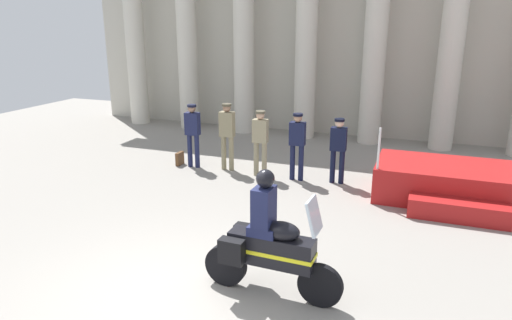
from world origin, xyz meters
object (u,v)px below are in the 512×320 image
object	(u,v)px
reviewing_stand	(457,185)
officer_in_row_3	(297,141)
motorcycle_with_rider	(267,244)
briefcase_on_ground	(180,159)
officer_in_row_0	(193,131)
officer_in_row_2	(260,138)
officer_in_row_1	(227,131)
officer_in_row_4	(338,146)

from	to	relation	value
reviewing_stand	officer_in_row_3	world-z (taller)	same
motorcycle_with_rider	officer_in_row_3	bearing A→B (deg)	103.02
reviewing_stand	officer_in_row_3	bearing A→B (deg)	177.52
officer_in_row_3	briefcase_on_ground	xyz separation A→B (m)	(-3.37, 0.08, -0.82)
reviewing_stand	officer_in_row_0	world-z (taller)	officer_in_row_0
motorcycle_with_rider	officer_in_row_2	bearing A→B (deg)	113.13
reviewing_stand	officer_in_row_1	bearing A→B (deg)	176.87
officer_in_row_2	officer_in_row_3	world-z (taller)	officer_in_row_2
reviewing_stand	officer_in_row_3	size ratio (longest dim) A/B	2.05
officer_in_row_0	officer_in_row_1	xyz separation A→B (m)	(0.97, 0.10, 0.04)
officer_in_row_0	officer_in_row_4	xyz separation A→B (m)	(3.90, 0.07, -0.07)
officer_in_row_3	officer_in_row_4	size ratio (longest dim) A/B	1.05
reviewing_stand	officer_in_row_4	distance (m)	2.77
reviewing_stand	briefcase_on_ground	world-z (taller)	reviewing_stand
officer_in_row_1	officer_in_row_2	size ratio (longest dim) A/B	1.05
officer_in_row_3	reviewing_stand	bearing A→B (deg)	175.64
officer_in_row_0	officer_in_row_1	size ratio (longest dim) A/B	0.96
officer_in_row_0	briefcase_on_ground	size ratio (longest dim) A/B	4.78
officer_in_row_2	briefcase_on_ground	xyz separation A→B (m)	(-2.41, 0.10, -0.82)
officer_in_row_3	officer_in_row_4	bearing A→B (deg)	-174.82
officer_in_row_1	motorcycle_with_rider	world-z (taller)	motorcycle_with_rider
officer_in_row_3	motorcycle_with_rider	size ratio (longest dim) A/B	0.81
motorcycle_with_rider	briefcase_on_ground	world-z (taller)	motorcycle_with_rider
officer_in_row_1	officer_in_row_3	size ratio (longest dim) A/B	1.06
reviewing_stand	officer_in_row_2	xyz separation A→B (m)	(-4.65, 0.14, 0.62)
officer_in_row_1	officer_in_row_3	distance (m)	1.96
officer_in_row_2	officer_in_row_4	distance (m)	1.96
officer_in_row_0	officer_in_row_2	xyz separation A→B (m)	(1.96, -0.07, -0.02)
officer_in_row_3	briefcase_on_ground	size ratio (longest dim) A/B	4.70
reviewing_stand	officer_in_row_4	world-z (taller)	reviewing_stand
reviewing_stand	officer_in_row_3	distance (m)	3.74
motorcycle_with_rider	officer_in_row_1	bearing A→B (deg)	121.46
reviewing_stand	officer_in_row_2	distance (m)	4.69
officer_in_row_0	motorcycle_with_rider	size ratio (longest dim) A/B	0.82
officer_in_row_4	briefcase_on_ground	world-z (taller)	officer_in_row_4
officer_in_row_1	officer_in_row_2	xyz separation A→B (m)	(0.99, -0.17, -0.05)
officer_in_row_1	motorcycle_with_rider	bearing A→B (deg)	117.57
officer_in_row_0	officer_in_row_4	world-z (taller)	officer_in_row_0
motorcycle_with_rider	briefcase_on_ground	xyz separation A→B (m)	(-4.35, 5.12, -0.61)
officer_in_row_0	officer_in_row_3	distance (m)	2.92
officer_in_row_4	briefcase_on_ground	bearing A→B (deg)	-1.34
officer_in_row_2	motorcycle_with_rider	distance (m)	5.39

